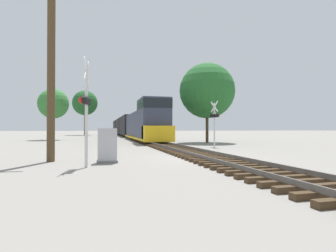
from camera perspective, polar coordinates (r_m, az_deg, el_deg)
The scene contains 10 objects.
ground_plane at distance 13.88m, azimuth 7.74°, elevation -6.87°, with size 400.00×400.00×0.00m, color gray.
rail_track_bed at distance 13.87m, azimuth 7.74°, elevation -6.31°, with size 2.60×160.00×0.31m.
freight_train at distance 55.69m, azimuth -9.01°, elevation -0.07°, with size 2.87×65.71×4.58m.
crossing_signal_near at distance 10.79m, azimuth -17.50°, elevation 4.54°, with size 0.42×1.01×4.27m.
crossing_signal_far at distance 21.98m, azimuth 10.12°, elevation 1.68°, with size 0.53×1.01×3.81m.
relay_cabinet at distance 11.94m, azimuth -13.07°, elevation -4.23°, with size 0.91×0.53×1.54m.
utility_pole at distance 13.51m, azimuth -24.09°, elevation 11.47°, with size 1.80×0.35×8.49m.
tree_far_right at distance 29.41m, azimuth 8.49°, elevation 7.57°, with size 6.07×6.07×8.74m.
tree_mid_background at distance 39.30m, azimuth -23.67°, elevation 4.43°, with size 4.07×4.07×7.00m.
tree_deep_background at distance 66.24m, azimuth -17.63°, elevation 4.80°, with size 5.93×5.93×10.73m.
Camera 1 is at (-5.19, -12.79, 1.51)m, focal length 28.00 mm.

